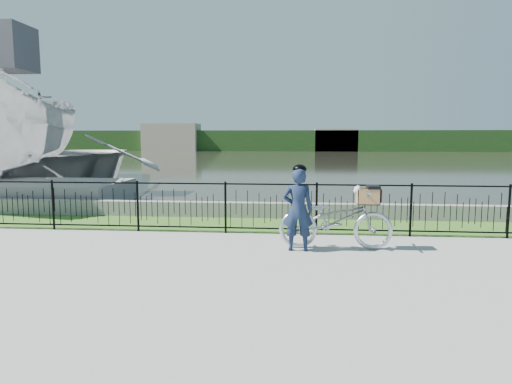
# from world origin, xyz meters

# --- Properties ---
(ground) EXTENTS (120.00, 120.00, 0.00)m
(ground) POSITION_xyz_m (0.00, 0.00, 0.00)
(ground) COLOR gray
(ground) RESTS_ON ground
(grass_strip) EXTENTS (60.00, 2.00, 0.01)m
(grass_strip) POSITION_xyz_m (0.00, 2.60, 0.00)
(grass_strip) COLOR #38631F
(grass_strip) RESTS_ON ground
(water) EXTENTS (120.00, 120.00, 0.00)m
(water) POSITION_xyz_m (0.00, 33.00, 0.00)
(water) COLOR #28281E
(water) RESTS_ON ground
(quay_wall) EXTENTS (60.00, 0.30, 0.40)m
(quay_wall) POSITION_xyz_m (0.00, 3.60, 0.20)
(quay_wall) COLOR gray
(quay_wall) RESTS_ON ground
(fence) EXTENTS (14.00, 0.06, 1.15)m
(fence) POSITION_xyz_m (0.00, 1.60, 0.58)
(fence) COLOR black
(fence) RESTS_ON ground
(far_treeline) EXTENTS (120.00, 6.00, 3.00)m
(far_treeline) POSITION_xyz_m (0.00, 60.00, 1.50)
(far_treeline) COLOR #23441A
(far_treeline) RESTS_ON ground
(far_building_left) EXTENTS (8.00, 4.00, 4.00)m
(far_building_left) POSITION_xyz_m (-18.00, 58.00, 2.00)
(far_building_left) COLOR gray
(far_building_left) RESTS_ON ground
(far_building_right) EXTENTS (6.00, 3.00, 3.20)m
(far_building_right) POSITION_xyz_m (6.00, 58.50, 1.60)
(far_building_right) COLOR gray
(far_building_right) RESTS_ON ground
(bicycle_rig) EXTENTS (2.14, 0.75, 1.24)m
(bicycle_rig) POSITION_xyz_m (1.32, 0.40, 0.57)
(bicycle_rig) COLOR silver
(bicycle_rig) RESTS_ON ground
(cyclist) EXTENTS (0.58, 0.39, 1.63)m
(cyclist) POSITION_xyz_m (0.59, 0.18, 0.81)
(cyclist) COLOR #15223C
(cyclist) RESTS_ON ground
(boat_near) EXTENTS (6.43, 11.63, 6.05)m
(boat_near) POSITION_xyz_m (-10.09, 7.52, 2.21)
(boat_near) COLOR #B1B1B1
(boat_near) RESTS_ON water
(boat_far) EXTENTS (8.87, 11.63, 2.25)m
(boat_far) POSITION_xyz_m (-10.15, 11.33, 1.13)
(boat_far) COLOR #B1B1B1
(boat_far) RESTS_ON water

